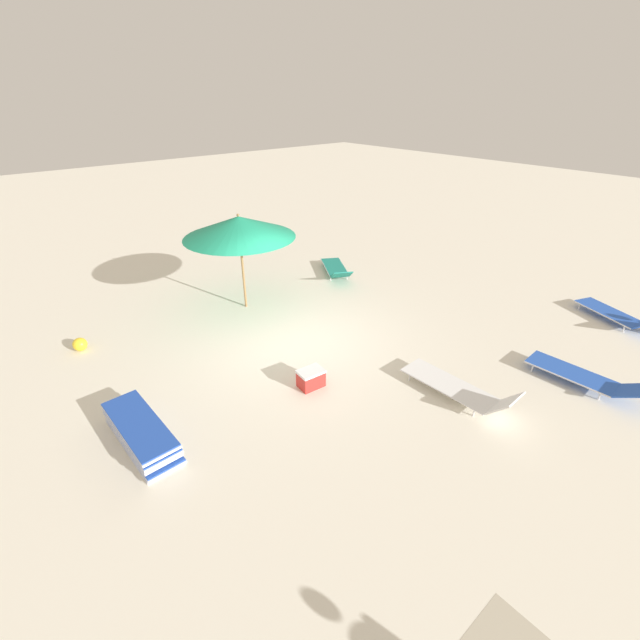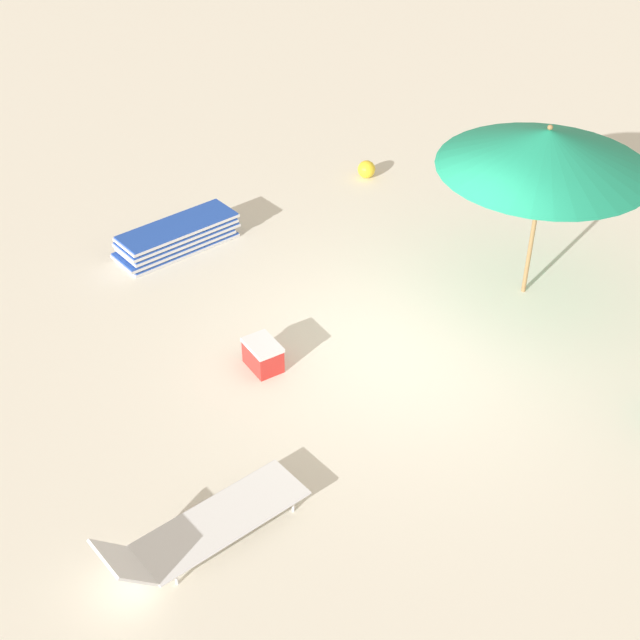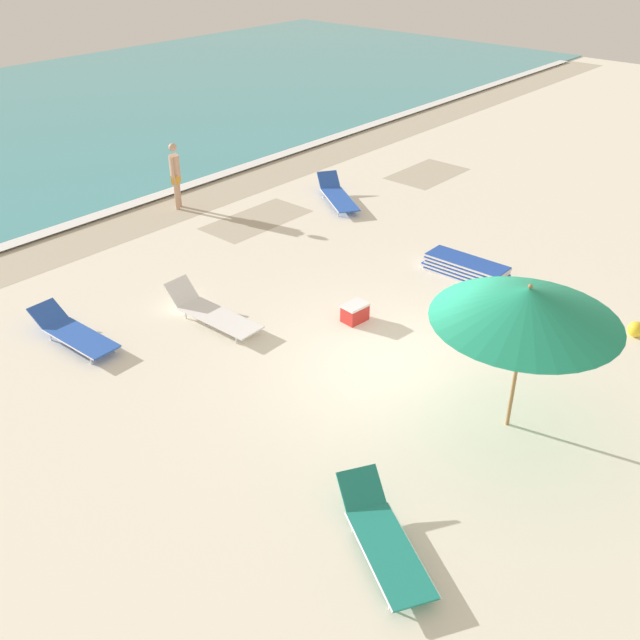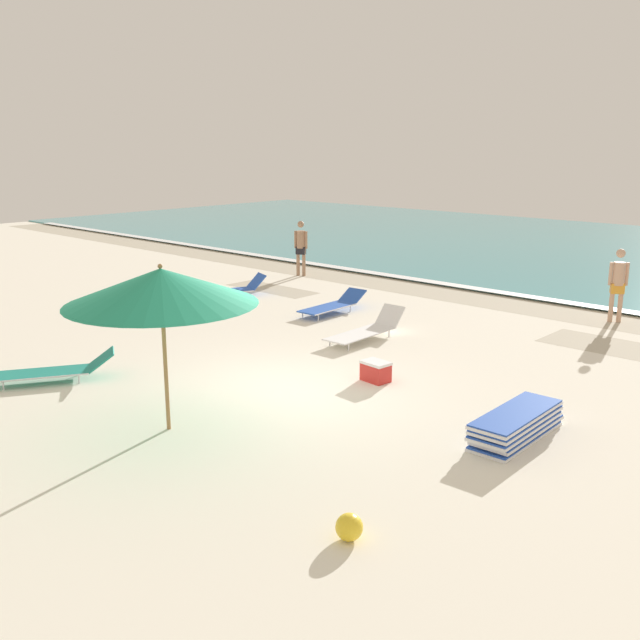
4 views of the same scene
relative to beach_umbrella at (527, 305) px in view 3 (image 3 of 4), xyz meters
The scene contains 10 objects.
ground_plane 3.14m from the beach_umbrella, 86.73° to the left, with size 60.00×60.00×0.16m.
beach_umbrella is the anchor object (origin of this frame).
lounger_stack 5.50m from the beach_umbrella, 39.02° to the left, with size 0.66×1.94×0.41m.
sun_lounger_under_umbrella 3.87m from the beach_umbrella, behind, with size 1.56×2.08×0.50m.
sun_lounger_beside_umbrella 8.21m from the beach_umbrella, 113.66° to the left, with size 0.70×2.12×0.47m.
sun_lounger_near_water_left 10.10m from the beach_umbrella, 56.12° to the left, with size 1.74×2.22×0.54m.
sun_lounger_mid_beach_solo 6.32m from the beach_umbrella, 99.50° to the left, with size 0.68×2.22×0.59m.
beachgoer_wading_adult 11.49m from the beach_umbrella, 77.91° to the left, with size 0.38×0.32×1.76m.
beach_ball 4.50m from the beach_umbrella, ahead, with size 0.30×0.30×0.30m.
cooler_box 4.43m from the beach_umbrella, 76.81° to the left, with size 0.53×0.40×0.37m.
Camera 3 is at (-8.74, -5.83, 7.18)m, focal length 40.00 mm.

